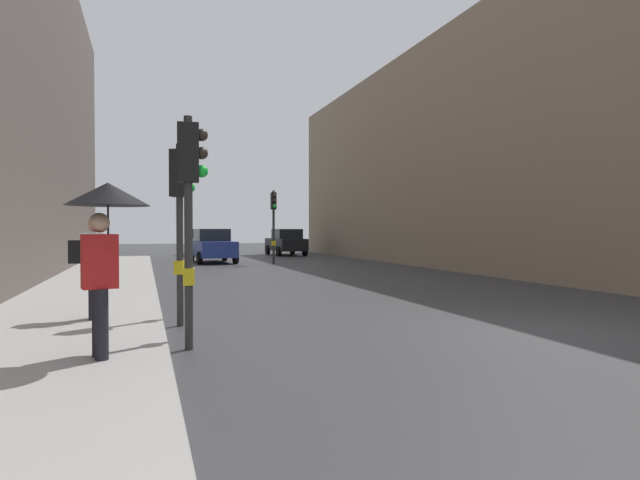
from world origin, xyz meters
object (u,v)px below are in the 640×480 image
(traffic_light_near_left, at_px, (190,189))
(car_blue_van, at_px, (212,246))
(car_dark_suv, at_px, (286,242))
(traffic_light_far_median, at_px, (274,213))
(pedestrian_with_umbrella, at_px, (105,220))
(traffic_light_near_right, at_px, (181,201))
(pedestrian_with_black_backpack, at_px, (92,262))
(car_white_compact, at_px, (202,242))

(traffic_light_near_left, distance_m, car_blue_van, 20.71)
(car_dark_suv, height_order, car_blue_van, same)
(traffic_light_far_median, xyz_separation_m, traffic_light_near_left, (-5.47, -17.96, -0.22))
(traffic_light_far_median, height_order, pedestrian_with_umbrella, traffic_light_far_median)
(car_blue_van, bearing_deg, traffic_light_near_left, -97.71)
(traffic_light_near_left, relative_size, car_blue_van, 0.78)
(car_blue_van, height_order, pedestrian_with_umbrella, pedestrian_with_umbrella)
(traffic_light_far_median, height_order, car_dark_suv, traffic_light_far_median)
(traffic_light_near_right, bearing_deg, car_blue_van, 81.48)
(car_dark_suv, bearing_deg, car_blue_van, -131.25)
(traffic_light_far_median, bearing_deg, car_blue_van, 137.05)
(car_blue_van, bearing_deg, pedestrian_with_black_backpack, -103.19)
(traffic_light_near_left, bearing_deg, car_dark_suv, 72.60)
(car_blue_van, distance_m, pedestrian_with_umbrella, 21.69)
(traffic_light_near_left, xyz_separation_m, car_white_compact, (3.06, 28.53, -1.43))
(traffic_light_near_right, relative_size, car_blue_van, 0.75)
(pedestrian_with_umbrella, height_order, pedestrian_with_black_backpack, pedestrian_with_umbrella)
(traffic_light_near_right, relative_size, pedestrian_with_umbrella, 1.52)
(traffic_light_near_left, xyz_separation_m, pedestrian_with_black_backpack, (-1.50, 2.25, -1.15))
(pedestrian_with_black_backpack, bearing_deg, traffic_light_near_right, -10.83)
(traffic_light_near_left, relative_size, car_dark_suv, 0.78)
(traffic_light_far_median, xyz_separation_m, pedestrian_with_black_backpack, (-6.97, -15.71, -1.36))
(traffic_light_near_right, height_order, car_dark_suv, traffic_light_near_right)
(traffic_light_far_median, distance_m, pedestrian_with_umbrella, 19.93)
(traffic_light_near_left, relative_size, pedestrian_with_black_backpack, 1.89)
(car_white_compact, bearing_deg, car_blue_van, -92.07)
(traffic_light_near_left, height_order, pedestrian_with_black_backpack, traffic_light_near_left)
(car_dark_suv, relative_size, pedestrian_with_black_backpack, 2.41)
(traffic_light_far_median, distance_m, car_white_compact, 10.96)
(traffic_light_far_median, height_order, car_white_compact, traffic_light_far_median)
(traffic_light_near_left, height_order, pedestrian_with_umbrella, traffic_light_near_left)
(car_white_compact, height_order, pedestrian_with_black_backpack, pedestrian_with_black_backpack)
(traffic_light_near_right, relative_size, pedestrian_with_black_backpack, 1.84)
(traffic_light_far_median, xyz_separation_m, car_blue_van, (-2.70, 2.51, -1.65))
(pedestrian_with_umbrella, bearing_deg, car_blue_van, 79.77)
(traffic_light_near_right, bearing_deg, traffic_light_near_left, -89.95)
(traffic_light_far_median, relative_size, car_white_compact, 0.87)
(car_blue_van, height_order, car_white_compact, same)
(pedestrian_with_umbrella, bearing_deg, traffic_light_near_right, 69.10)
(car_white_compact, bearing_deg, pedestrian_with_black_backpack, -99.84)
(car_blue_van, relative_size, pedestrian_with_umbrella, 2.01)
(car_dark_suv, bearing_deg, pedestrian_with_umbrella, -108.91)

